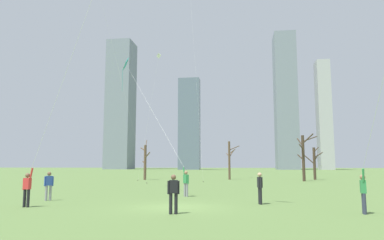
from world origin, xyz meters
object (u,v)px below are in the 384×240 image
kite_flyer_midfield_right_pink (52,117)px  kite_flyer_midfield_left_orange (381,109)px  kite_flyer_far_back_teal (168,147)px  distant_kite_drifting_left_white (156,74)px  bystander_strolling_midfield (260,186)px  bare_tree_center (314,162)px  bystander_watching_nearby (173,192)px  bystander_far_off_by_trees (49,184)px  bare_tree_right_of_center (145,161)px  bare_tree_leftmost (304,155)px  bare_tree_rightmost (230,159)px

kite_flyer_midfield_right_pink → kite_flyer_midfield_left_orange: (14.09, -1.88, -0.19)m
kite_flyer_midfield_right_pink → kite_flyer_far_back_teal: bearing=66.2°
kite_flyer_midfield_right_pink → distant_kite_drifting_left_white: kite_flyer_midfield_right_pink is taller
bystander_strolling_midfield → bare_tree_center: bearing=74.2°
kite_flyer_far_back_teal → bystander_watching_nearby: kite_flyer_far_back_teal is taller
bystander_far_off_by_trees → bare_tree_right_of_center: (-1.93, 27.32, 1.60)m
distant_kite_drifting_left_white → bare_tree_leftmost: distant_kite_drifting_left_white is taller
kite_flyer_midfield_right_pink → bare_tree_right_of_center: 31.10m
bystander_strolling_midfield → distant_kite_drifting_left_white: distant_kite_drifting_left_white is taller
bystander_strolling_midfield → bare_tree_right_of_center: 30.82m
kite_flyer_far_back_teal → distant_kite_drifting_left_white: bearing=106.6°
kite_flyer_midfield_right_pink → distant_kite_drifting_left_white: 30.17m
bare_tree_rightmost → bare_tree_center: bearing=6.0°
kite_flyer_far_back_teal → bystander_far_off_by_trees: 8.18m
kite_flyer_far_back_teal → kite_flyer_midfield_right_pink: (-3.85, -8.73, 1.02)m
bare_tree_leftmost → bare_tree_center: bearing=65.9°
kite_flyer_midfield_left_orange → kite_flyer_far_back_teal: bearing=134.0°
bystander_watching_nearby → bystander_far_off_by_trees: same height
bare_tree_leftmost → bystander_watching_nearby: bearing=-108.8°
kite_flyer_far_back_teal → bare_tree_leftmost: (12.63, 20.78, -0.12)m
bystander_far_off_by_trees → kite_flyer_far_back_teal: bearing=42.0°
bystander_watching_nearby → bare_tree_leftmost: size_ratio=0.28×
bare_tree_center → bare_tree_right_of_center: size_ratio=0.83×
bare_tree_rightmost → bystander_far_off_by_trees: bearing=-107.3°
bare_tree_rightmost → bare_tree_right_of_center: bare_tree_right_of_center is taller
distant_kite_drifting_left_white → bare_tree_right_of_center: bearing=129.5°
kite_flyer_far_back_teal → bystander_strolling_midfield: 8.45m
kite_flyer_far_back_teal → bystander_watching_nearby: bearing=-76.8°
kite_flyer_midfield_right_pink → bystander_far_off_by_trees: bearing=119.4°
kite_flyer_midfield_left_orange → distant_kite_drifting_left_white: size_ratio=0.90×
kite_flyer_midfield_right_pink → bare_tree_rightmost: size_ratio=3.66×
kite_flyer_midfield_right_pink → bare_tree_rightmost: (7.30, 33.26, -1.51)m
bystander_strolling_midfield → bare_tree_rightmost: 30.15m
kite_flyer_midfield_right_pink → bare_tree_leftmost: (16.48, 29.52, -1.14)m
bare_tree_leftmost → kite_flyer_midfield_left_orange: bearing=-94.3°
bystander_strolling_midfield → bare_tree_center: bare_tree_center is taller
kite_flyer_midfield_right_pink → bare_tree_leftmost: 33.83m
bystander_strolling_midfield → distant_kite_drifting_left_white: (-11.90, 25.28, 12.89)m
bare_tree_center → distant_kite_drifting_left_white: bearing=-164.1°
kite_flyer_far_back_teal → bare_tree_rightmost: kite_flyer_far_back_teal is taller
bare_tree_rightmost → bare_tree_leftmost: size_ratio=0.89×
bystander_strolling_midfield → kite_flyer_midfield_left_orange: bearing=-50.6°
kite_flyer_midfield_left_orange → bystander_watching_nearby: (-7.98, 0.97, -3.17)m
kite_flyer_midfield_left_orange → bystander_watching_nearby: bearing=173.1°
kite_flyer_far_back_teal → distant_kite_drifting_left_white: 23.21m
bystander_far_off_by_trees → bare_tree_right_of_center: size_ratio=0.30×
bare_tree_right_of_center → kite_flyer_midfield_right_pink: bearing=-82.8°
bystander_strolling_midfield → bare_tree_rightmost: (-2.56, 29.98, 1.85)m
bystander_watching_nearby → bystander_far_off_by_trees: (-8.08, 4.40, 0.00)m
bare_tree_leftmost → bare_tree_right_of_center: size_ratio=1.08×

